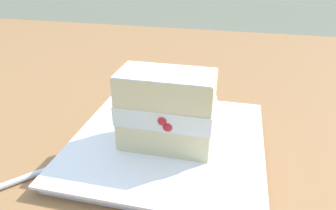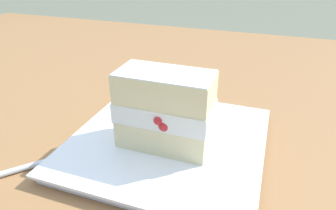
{
  "view_description": "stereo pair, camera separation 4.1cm",
  "coord_description": "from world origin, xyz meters",
  "views": [
    {
      "loc": [
        0.27,
        -0.55,
        0.98
      ],
      "look_at": [
        0.19,
        -0.2,
        0.79
      ],
      "focal_mm": 32.0,
      "sensor_mm": 36.0,
      "label": 1
    },
    {
      "loc": [
        0.31,
        -0.54,
        0.98
      ],
      "look_at": [
        0.19,
        -0.2,
        0.79
      ],
      "focal_mm": 32.0,
      "sensor_mm": 36.0,
      "label": 2
    }
  ],
  "objects": [
    {
      "name": "cake_slice",
      "position": [
        0.19,
        -0.21,
        0.79
      ],
      "size": [
        0.13,
        0.07,
        0.11
      ],
      "color": "beige",
      "rests_on": "dessert_plate"
    },
    {
      "name": "dessert_plate",
      "position": [
        0.19,
        -0.2,
        0.73
      ],
      "size": [
        0.27,
        0.27,
        0.02
      ],
      "color": "white",
      "rests_on": "patio_table"
    },
    {
      "name": "patio_table",
      "position": [
        0.0,
        0.0,
        0.64
      ],
      "size": [
        1.66,
        1.04,
        0.72
      ],
      "color": "olive",
      "rests_on": "ground"
    }
  ]
}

